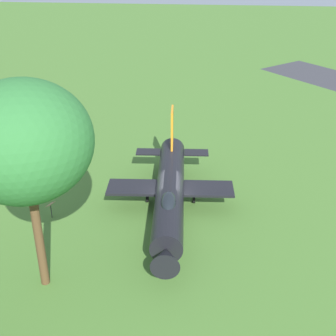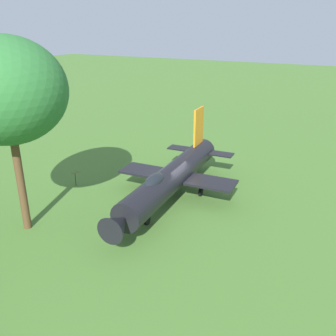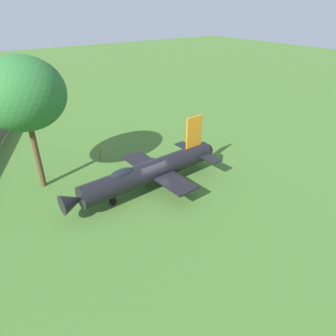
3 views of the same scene
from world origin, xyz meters
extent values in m
plane|color=#47722D|center=(0.00, 0.00, 0.00)|extent=(200.00, 200.00, 0.00)
cylinder|color=black|center=(0.00, 0.00, 1.70)|extent=(2.62, 12.88, 1.80)
cone|color=black|center=(-0.45, 6.98, 1.70)|extent=(1.63, 1.70, 1.53)
cylinder|color=black|center=(0.43, -6.63, 1.70)|extent=(1.11, 0.67, 1.08)
ellipsoid|color=black|center=(-0.18, 2.81, 2.46)|extent=(1.04, 2.25, 0.84)
cube|color=orange|center=(0.32, -4.85, 4.04)|extent=(0.26, 1.81, 2.89)
cube|color=black|center=(-2.49, -0.80, 1.47)|extent=(3.40, 2.28, 0.16)
cube|color=black|center=(2.57, -0.47, 1.47)|extent=(3.40, 2.28, 0.16)
cube|color=black|center=(-1.45, -5.48, 1.87)|extent=(1.87, 1.21, 0.10)
cube|color=black|center=(2.14, -5.25, 1.87)|extent=(1.87, 1.21, 0.10)
cylinder|color=#A5A8AD|center=(-0.25, 3.83, 0.91)|extent=(0.12, 0.12, 1.22)
cylinder|color=black|center=(-0.25, 3.83, 0.30)|extent=(0.22, 0.61, 0.60)
cylinder|color=#A5A8AD|center=(-1.51, -1.38, 0.91)|extent=(0.12, 0.12, 1.22)
cylinder|color=black|center=(-1.51, -1.38, 0.30)|extent=(0.22, 0.61, 0.60)
cylinder|color=#A5A8AD|center=(1.68, -1.17, 0.91)|extent=(0.12, 0.12, 1.22)
cylinder|color=black|center=(1.68, -1.17, 0.30)|extent=(0.22, 0.61, 0.60)
cylinder|color=brown|center=(5.89, 7.55, 3.22)|extent=(0.45, 0.45, 6.43)
ellipsoid|color=#2D7033|center=(5.89, 7.55, 8.17)|extent=(6.33, 6.48, 5.66)
cylinder|color=#4C4238|center=(24.11, 6.60, 0.92)|extent=(0.08, 0.08, 1.85)
cylinder|color=#4C4238|center=(20.92, 7.89, 0.92)|extent=(0.08, 0.08, 1.85)
cylinder|color=#333333|center=(7.57, 1.43, 0.45)|extent=(0.06, 0.06, 0.90)
cube|color=olive|center=(7.57, 1.43, 1.02)|extent=(0.60, 0.71, 0.25)
camera|label=1|loc=(-2.47, 25.87, 16.53)|focal=49.43mm
camera|label=2|loc=(-10.59, 20.24, 11.38)|focal=38.81mm
camera|label=3|loc=(-18.78, 11.53, 14.19)|focal=31.97mm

